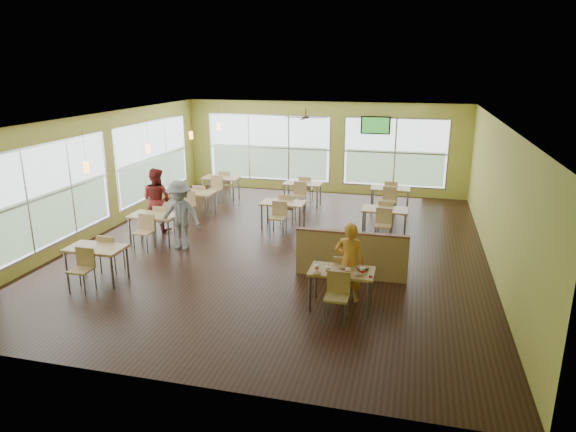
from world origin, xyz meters
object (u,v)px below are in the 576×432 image
Objects in this scene: man_plaid at (349,262)px; food_basket at (363,268)px; main_table at (342,276)px; half_wall_divider at (351,255)px.

food_basket is at bearing 145.16° from man_plaid.
half_wall_divider is (0.00, 1.45, -0.11)m from main_table.
main_table is 6.15× the size of food_basket.
main_table is 0.63× the size of half_wall_divider.
man_plaid is at bearing -84.96° from half_wall_divider.
half_wall_divider is 1.15m from man_plaid.
food_basket is at bearing -74.25° from half_wall_divider.
food_basket is at bearing 19.16° from main_table.
half_wall_divider is 1.40m from food_basket.
man_plaid is at bearing 143.27° from food_basket.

